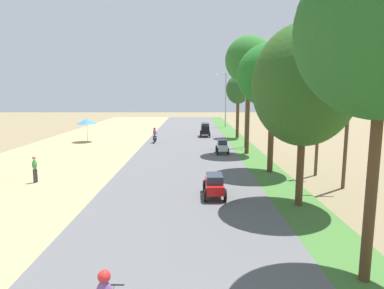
# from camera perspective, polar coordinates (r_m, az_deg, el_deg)

# --- Properties ---
(vendor_umbrella) EXTENTS (2.20, 2.20, 2.52)m
(vendor_umbrella) POSITION_cam_1_polar(r_m,az_deg,el_deg) (38.29, -17.62, 3.77)
(vendor_umbrella) COLOR #99999E
(vendor_umbrella) RESTS_ON dirt_shoulder
(pedestrian_on_shoulder) EXTENTS (0.32, 0.41, 1.62)m
(pedestrian_on_shoulder) POSITION_cam_1_polar(r_m,az_deg,el_deg) (22.10, -25.33, -3.63)
(pedestrian_on_shoulder) COLOR #33333D
(pedestrian_on_shoulder) RESTS_ON dirt_shoulder
(median_tree_nearest) EXTENTS (4.58, 4.58, 9.30)m
(median_tree_nearest) POSITION_cam_1_polar(r_m,az_deg,el_deg) (10.36, 29.86, 16.51)
(median_tree_nearest) COLOR #4C351E
(median_tree_nearest) RESTS_ON median_strip
(median_tree_second) EXTENTS (4.74, 4.74, 8.47)m
(median_tree_second) POSITION_cam_1_polar(r_m,az_deg,el_deg) (16.26, 18.44, 9.53)
(median_tree_second) COLOR #4C351E
(median_tree_second) RESTS_ON median_strip
(median_tree_third) EXTENTS (4.74, 4.74, 8.63)m
(median_tree_third) POSITION_cam_1_polar(r_m,az_deg,el_deg) (22.94, 13.50, 11.34)
(median_tree_third) COLOR #4C351E
(median_tree_third) RESTS_ON median_strip
(median_tree_fourth) EXTENTS (4.05, 4.05, 10.14)m
(median_tree_fourth) POSITION_cam_1_polar(r_m,az_deg,el_deg) (29.82, 9.52, 13.87)
(median_tree_fourth) COLOR #4C351E
(median_tree_fourth) RESTS_ON median_strip
(median_tree_fifth) EXTENTS (2.81, 2.81, 7.42)m
(median_tree_fifth) POSITION_cam_1_polar(r_m,az_deg,el_deg) (39.98, 7.72, 9.18)
(median_tree_fifth) COLOR #4C351E
(median_tree_fifth) RESTS_ON median_strip
(streetlamp_near) EXTENTS (3.16, 0.20, 7.73)m
(streetlamp_near) POSITION_cam_1_polar(r_m,az_deg,el_deg) (33.20, 9.03, 7.18)
(streetlamp_near) COLOR gray
(streetlamp_near) RESTS_ON median_strip
(streetlamp_mid) EXTENTS (3.16, 0.20, 8.33)m
(streetlamp_mid) POSITION_cam_1_polar(r_m,az_deg,el_deg) (52.91, 5.61, 8.15)
(streetlamp_mid) COLOR gray
(streetlamp_mid) RESTS_ON median_strip
(utility_pole_near) EXTENTS (1.80, 0.20, 8.30)m
(utility_pole_near) POSITION_cam_1_polar(r_m,az_deg,el_deg) (23.03, 20.67, 5.60)
(utility_pole_near) COLOR brown
(utility_pole_near) RESTS_ON ground
(utility_pole_far) EXTENTS (1.80, 0.20, 8.33)m
(utility_pole_far) POSITION_cam_1_polar(r_m,az_deg,el_deg) (20.46, 24.88, 5.07)
(utility_pole_far) COLOR brown
(utility_pole_far) RESTS_ON ground
(car_sedan_red) EXTENTS (1.10, 2.26, 1.19)m
(car_sedan_red) POSITION_cam_1_polar(r_m,az_deg,el_deg) (17.38, 3.66, -6.76)
(car_sedan_red) COLOR red
(car_sedan_red) RESTS_ON road_strip
(car_hatchback_silver) EXTENTS (1.04, 2.00, 1.23)m
(car_hatchback_silver) POSITION_cam_1_polar(r_m,az_deg,el_deg) (29.64, 5.01, -0.26)
(car_hatchback_silver) COLOR #B7BCC1
(car_hatchback_silver) RESTS_ON road_strip
(car_van_black) EXTENTS (1.19, 2.41, 1.67)m
(car_van_black) POSITION_cam_1_polar(r_m,az_deg,el_deg) (40.94, 2.10, 2.67)
(car_van_black) COLOR black
(car_van_black) RESTS_ON road_strip
(motorbike_ahead_third) EXTENTS (0.54, 1.80, 1.66)m
(motorbike_ahead_third) POSITION_cam_1_polar(r_m,az_deg,el_deg) (36.15, -6.49, 1.53)
(motorbike_ahead_third) COLOR black
(motorbike_ahead_third) RESTS_ON road_strip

